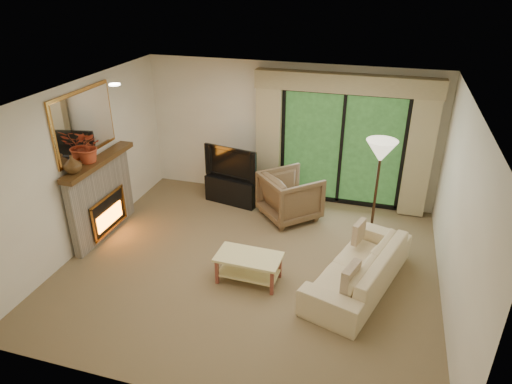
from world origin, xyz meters
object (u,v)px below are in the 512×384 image
(sofa, at_px, (359,267))
(media_console, at_px, (234,189))
(coffee_table, at_px, (249,268))
(armchair, at_px, (290,196))

(sofa, bearing_deg, media_console, -110.72)
(sofa, relative_size, coffee_table, 2.29)
(media_console, relative_size, coffee_table, 1.10)
(media_console, xyz_separation_m, armchair, (1.18, -0.32, 0.17))
(media_console, distance_m, coffee_table, 2.53)
(sofa, bearing_deg, armchair, -123.42)
(media_console, xyz_separation_m, sofa, (2.54, -2.00, 0.05))
(media_console, bearing_deg, armchair, -4.15)
(armchair, relative_size, sofa, 0.44)
(armchair, height_order, coffee_table, armchair)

